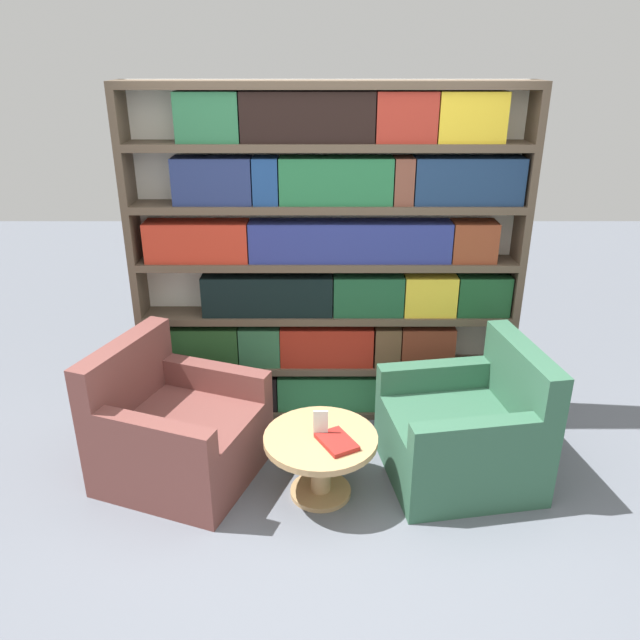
{
  "coord_description": "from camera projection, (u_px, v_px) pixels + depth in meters",
  "views": [
    {
      "loc": [
        -0.05,
        -2.83,
        2.5
      ],
      "look_at": [
        -0.04,
        0.69,
        0.99
      ],
      "focal_mm": 35.0,
      "sensor_mm": 36.0,
      "label": 1
    }
  ],
  "objects": [
    {
      "name": "stray_book",
      "position": [
        336.0,
        442.0,
        3.6
      ],
      "size": [
        0.27,
        0.3,
        0.03
      ],
      "color": "maroon",
      "rests_on": "coffee_table"
    },
    {
      "name": "ground_plane",
      "position": [
        328.0,
        524.0,
        3.59
      ],
      "size": [
        14.0,
        14.0,
        0.0
      ],
      "primitive_type": "plane",
      "color": "slate"
    },
    {
      "name": "bookshelf",
      "position": [
        328.0,
        262.0,
        4.3
      ],
      "size": [
        2.66,
        0.3,
        2.35
      ],
      "color": "silver",
      "rests_on": "ground_plane"
    },
    {
      "name": "armchair_right",
      "position": [
        465.0,
        433.0,
        3.92
      ],
      "size": [
        1.01,
        0.97,
        0.87
      ],
      "rotation": [
        0.0,
        0.0,
        -1.41
      ],
      "color": "#336047",
      "rests_on": "ground_plane"
    },
    {
      "name": "table_sign",
      "position": [
        320.0,
        425.0,
        3.65
      ],
      "size": [
        0.09,
        0.06,
        0.17
      ],
      "color": "black",
      "rests_on": "coffee_table"
    },
    {
      "name": "coffee_table",
      "position": [
        320.0,
        453.0,
        3.73
      ],
      "size": [
        0.68,
        0.68,
        0.42
      ],
      "color": "tan",
      "rests_on": "ground_plane"
    },
    {
      "name": "armchair_left",
      "position": [
        176.0,
        433.0,
        3.93
      ],
      "size": [
        1.12,
        1.09,
        0.87
      ],
      "rotation": [
        0.0,
        0.0,
        1.22
      ],
      "color": "brown",
      "rests_on": "ground_plane"
    }
  ]
}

